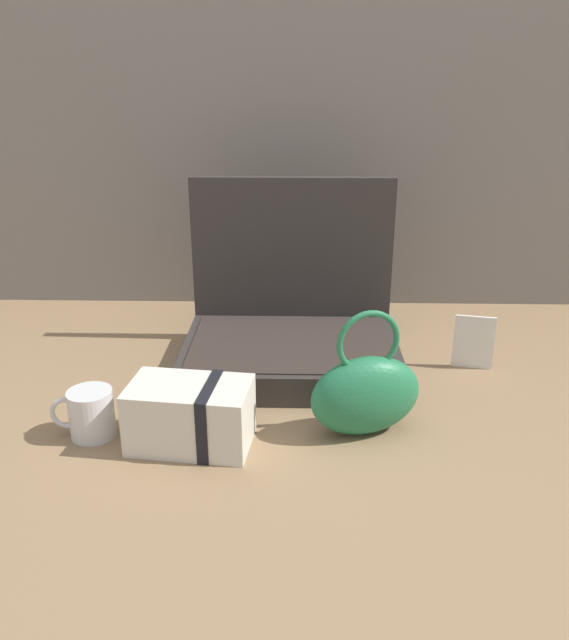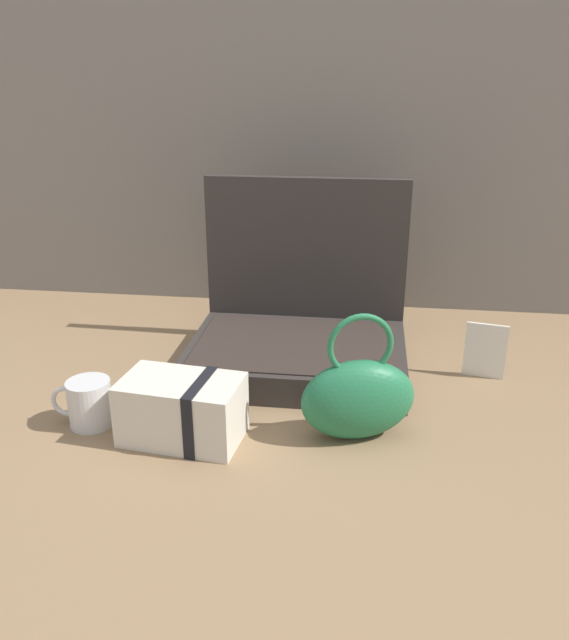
# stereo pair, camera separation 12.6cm
# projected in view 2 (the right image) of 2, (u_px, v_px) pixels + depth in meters

# --- Properties ---
(ground_plane) EXTENTS (6.00, 6.00, 0.00)m
(ground_plane) POSITION_uv_depth(u_px,v_px,m) (281.00, 392.00, 1.34)
(ground_plane) COLOR #8C6D4C
(back_wall) EXTENTS (3.20, 0.06, 1.40)m
(back_wall) POSITION_uv_depth(u_px,v_px,m) (311.00, 38.00, 1.62)
(back_wall) COLOR gray
(back_wall) RESTS_ON ground_plane
(open_suitcase) EXTENTS (0.47, 0.36, 0.40)m
(open_suitcase) POSITION_uv_depth(u_px,v_px,m) (299.00, 328.00, 1.45)
(open_suitcase) COLOR #332D2B
(open_suitcase) RESTS_ON ground_plane
(teal_pouch_handbag) EXTENTS (0.23, 0.15, 0.24)m
(teal_pouch_handbag) POSITION_uv_depth(u_px,v_px,m) (358.00, 397.00, 1.15)
(teal_pouch_handbag) COLOR #237247
(teal_pouch_handbag) RESTS_ON ground_plane
(cream_toiletry_bag) EXTENTS (0.23, 0.15, 0.12)m
(cream_toiletry_bag) POSITION_uv_depth(u_px,v_px,m) (184.00, 410.00, 1.16)
(cream_toiletry_bag) COLOR silver
(cream_toiletry_bag) RESTS_ON ground_plane
(coffee_mug) EXTENTS (0.12, 0.08, 0.09)m
(coffee_mug) POSITION_uv_depth(u_px,v_px,m) (89.00, 403.00, 1.21)
(coffee_mug) COLOR silver
(coffee_mug) RESTS_ON ground_plane
(info_card_left) EXTENTS (0.09, 0.02, 0.12)m
(info_card_left) POSITION_uv_depth(u_px,v_px,m) (485.00, 351.00, 1.39)
(info_card_left) COLOR white
(info_card_left) RESTS_ON ground_plane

